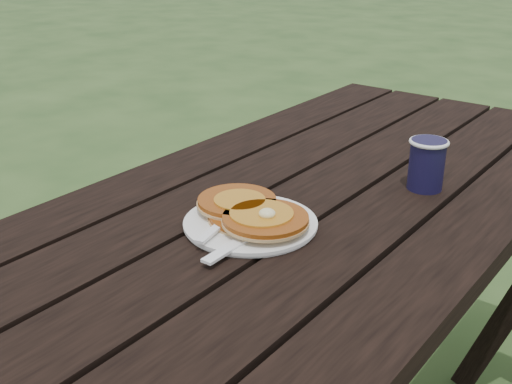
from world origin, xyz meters
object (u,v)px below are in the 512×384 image
Objects in this scene: picnic_table at (287,369)px; pancake_stack at (252,212)px; coffee_cup at (427,161)px; plate at (250,224)px.

pancake_stack is at bearing -92.13° from picnic_table.
picnic_table is 0.52m from coffee_cup.
pancake_stack reaches higher than picnic_table.
coffee_cup is at bearing 53.05° from picnic_table.
picnic_table is 7.95× the size of pancake_stack.
coffee_cup is at bearing 62.97° from pancake_stack.
picnic_table is 0.42m from pancake_stack.
coffee_cup reaches higher than picnic_table.
coffee_cup is (0.17, 0.34, 0.05)m from plate.
pancake_stack is at bearing -117.03° from coffee_cup.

